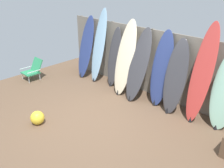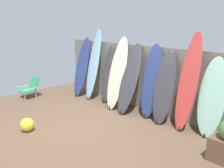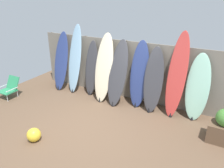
# 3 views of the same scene
# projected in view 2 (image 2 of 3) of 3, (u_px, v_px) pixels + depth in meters

# --- Properties ---
(ground) EXTENTS (7.68, 7.68, 0.00)m
(ground) POSITION_uv_depth(u_px,v_px,m) (85.00, 128.00, 5.84)
(ground) COLOR brown
(fence_back) EXTENTS (6.08, 0.11, 1.80)m
(fence_back) POSITION_uv_depth(u_px,v_px,m) (141.00, 78.00, 6.96)
(fence_back) COLOR gray
(fence_back) RESTS_ON ground
(surfboard_navy_0) EXTENTS (0.55, 0.67, 1.91)m
(surfboard_navy_0) POSITION_uv_depth(u_px,v_px,m) (82.00, 67.00, 8.23)
(surfboard_navy_0) COLOR navy
(surfboard_navy_0) RESTS_ON ground
(surfboard_skyblue_1) EXTENTS (0.49, 0.60, 2.19)m
(surfboard_skyblue_1) POSITION_uv_depth(u_px,v_px,m) (94.00, 65.00, 7.84)
(surfboard_skyblue_1) COLOR #8CB7D6
(surfboard_skyblue_1) RESTS_ON ground
(surfboard_charcoal_2) EXTENTS (0.45, 0.40, 1.73)m
(surfboard_charcoal_2) POSITION_uv_depth(u_px,v_px,m) (107.00, 75.00, 7.50)
(surfboard_charcoal_2) COLOR #38383D
(surfboard_charcoal_2) RESTS_ON ground
(surfboard_cream_3) EXTENTS (0.59, 0.69, 2.02)m
(surfboard_cream_3) POSITION_uv_depth(u_px,v_px,m) (117.00, 74.00, 6.99)
(surfboard_cream_3) COLOR beige
(surfboard_cream_3) RESTS_ON ground
(surfboard_charcoal_4) EXTENTS (0.56, 0.76, 1.87)m
(surfboard_charcoal_4) POSITION_uv_depth(u_px,v_px,m) (129.00, 79.00, 6.67)
(surfboard_charcoal_4) COLOR #38383D
(surfboard_charcoal_4) RESTS_ON ground
(surfboard_navy_5) EXTENTS (0.56, 0.52, 1.90)m
(surfboard_navy_5) POSITION_uv_depth(u_px,v_px,m) (151.00, 82.00, 6.34)
(surfboard_navy_5) COLOR navy
(surfboard_navy_5) RESTS_ON ground
(surfboard_charcoal_6) EXTENTS (0.59, 0.60, 1.78)m
(surfboard_charcoal_6) POSITION_uv_depth(u_px,v_px,m) (164.00, 88.00, 5.99)
(surfboard_charcoal_6) COLOR #38383D
(surfboard_charcoal_6) RESTS_ON ground
(surfboard_red_7) EXTENTS (0.54, 0.59, 2.24)m
(surfboard_red_7) POSITION_uv_depth(u_px,v_px,m) (188.00, 83.00, 5.55)
(surfboard_red_7) COLOR #D13D38
(surfboard_red_7) RESTS_ON ground
(surfboard_seafoam_8) EXTENTS (0.62, 0.50, 1.73)m
(surfboard_seafoam_8) POSITION_uv_depth(u_px,v_px,m) (212.00, 98.00, 5.29)
(surfboard_seafoam_8) COLOR #9ED6BC
(surfboard_seafoam_8) RESTS_ON ground
(beach_chair) EXTENTS (0.50, 0.58, 0.63)m
(beach_chair) POSITION_uv_depth(u_px,v_px,m) (30.00, 87.00, 8.14)
(beach_chair) COLOR silver
(beach_chair) RESTS_ON ground
(beach_ball) EXTENTS (0.31, 0.31, 0.31)m
(beach_ball) POSITION_uv_depth(u_px,v_px,m) (27.00, 125.00, 5.66)
(beach_ball) COLOR yellow
(beach_ball) RESTS_ON ground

